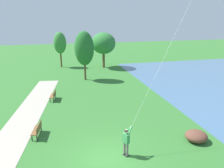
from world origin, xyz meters
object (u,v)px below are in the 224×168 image
object	(u,v)px
tree_treeline_left	(60,43)
park_bench_near_walkway	(37,129)
tree_horizon_far	(84,49)
tree_lakeside_far	(103,43)
person_kite_flyer	(126,140)
lakeside_shrub	(196,136)
park_bench_far_walkway	(53,95)

from	to	relation	value
tree_treeline_left	park_bench_near_walkway	bearing A→B (deg)	-95.64
park_bench_near_walkway	tree_horizon_far	bearing A→B (deg)	69.61
tree_lakeside_far	person_kite_flyer	bearing A→B (deg)	-98.68
tree_treeline_left	tree_horizon_far	size ratio (longest dim) A/B	0.90
tree_horizon_far	lakeside_shrub	world-z (taller)	tree_horizon_far
park_bench_far_walkway	tree_lakeside_far	distance (m)	15.85
tree_lakeside_far	tree_horizon_far	size ratio (longest dim) A/B	0.90
park_bench_near_walkway	park_bench_far_walkway	world-z (taller)	same
person_kite_flyer	tree_treeline_left	distance (m)	26.25
tree_lakeside_far	lakeside_shrub	bearing A→B (deg)	-86.66
park_bench_far_walkway	tree_lakeside_far	world-z (taller)	tree_lakeside_far
person_kite_flyer	tree_horizon_far	size ratio (longest dim) A/B	0.29
person_kite_flyer	tree_treeline_left	size ratio (longest dim) A/B	0.32
park_bench_near_walkway	lakeside_shrub	distance (m)	10.79
tree_lakeside_far	tree_horizon_far	world-z (taller)	tree_horizon_far
tree_lakeside_far	tree_horizon_far	xyz separation A→B (m)	(-3.87, -6.64, 0.17)
tree_horizon_far	tree_lakeside_far	bearing A→B (deg)	59.74
person_kite_flyer	tree_horizon_far	world-z (taller)	tree_horizon_far
person_kite_flyer	tree_lakeside_far	distance (m)	24.35
person_kite_flyer	tree_horizon_far	xyz separation A→B (m)	(-0.22, 17.26, 3.05)
person_kite_flyer	tree_horizon_far	bearing A→B (deg)	90.74
person_kite_flyer	park_bench_far_walkway	bearing A→B (deg)	111.87
park_bench_near_walkway	tree_treeline_left	xyz separation A→B (m)	(2.20, 22.24, 3.41)
person_kite_flyer	tree_lakeside_far	xyz separation A→B (m)	(3.65, 23.90, 2.87)
person_kite_flyer	park_bench_near_walkway	world-z (taller)	person_kite_flyer
person_kite_flyer	park_bench_far_walkway	world-z (taller)	person_kite_flyer
park_bench_near_walkway	lakeside_shrub	bearing A→B (deg)	-17.40
park_bench_far_walkway	tree_horizon_far	xyz separation A→B (m)	(4.03, 6.67, 3.58)
tree_lakeside_far	tree_treeline_left	bearing A→B (deg)	163.43
park_bench_near_walkway	tree_horizon_far	distance (m)	14.94
tree_horizon_far	park_bench_near_walkway	bearing A→B (deg)	-110.39
tree_lakeside_far	tree_treeline_left	xyz separation A→B (m)	(-6.73, 2.00, 0.01)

